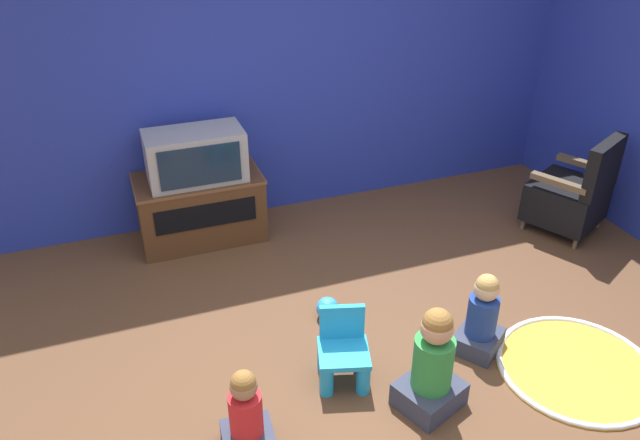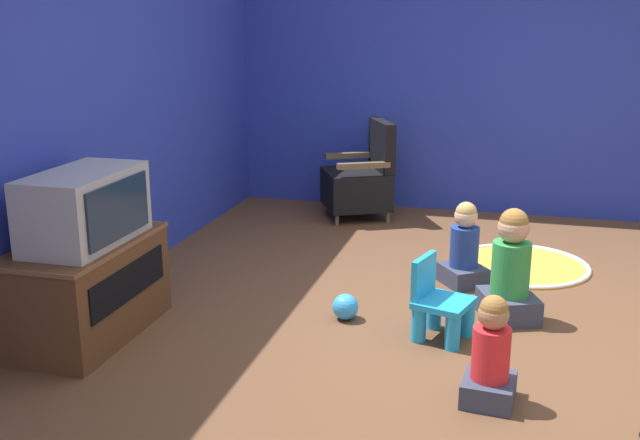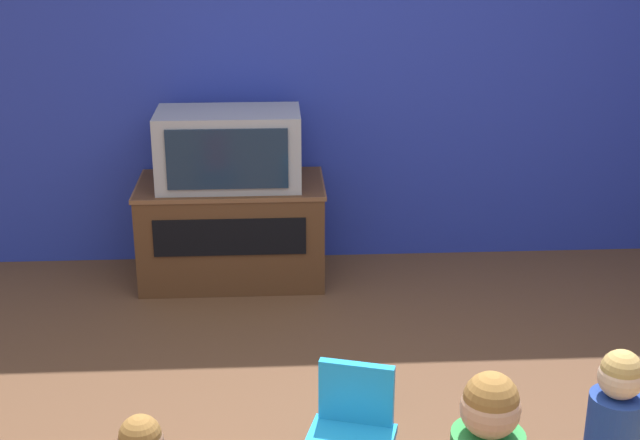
% 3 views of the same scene
% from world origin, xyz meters
% --- Properties ---
extents(ground_plane, '(30.00, 30.00, 0.00)m').
position_xyz_m(ground_plane, '(0.00, 0.00, 0.00)').
color(ground_plane, brown).
extents(wall_back, '(5.77, 0.12, 2.63)m').
position_xyz_m(wall_back, '(-0.11, 2.38, 1.31)').
color(wall_back, '#23339E').
rests_on(wall_back, ground_plane).
extents(wall_right, '(0.12, 5.44, 2.63)m').
position_xyz_m(wall_right, '(2.71, -0.28, 1.31)').
color(wall_right, '#23339E').
rests_on(wall_right, ground_plane).
extents(tv_cabinet, '(1.04, 0.56, 0.57)m').
position_xyz_m(tv_cabinet, '(-0.84, 2.02, 0.30)').
color(tv_cabinet, '#4C2D19').
rests_on(tv_cabinet, ground_plane).
extents(television, '(0.77, 0.43, 0.41)m').
position_xyz_m(television, '(-0.84, 1.98, 0.78)').
color(television, '#939399').
rests_on(television, tv_cabinet).
extents(black_armchair, '(0.76, 0.76, 0.89)m').
position_xyz_m(black_armchair, '(2.17, 1.04, 0.35)').
color(black_armchair, brown).
rests_on(black_armchair, ground_plane).
extents(yellow_kid_chair, '(0.38, 0.37, 0.48)m').
position_xyz_m(yellow_kid_chair, '(-0.34, 0.03, 0.19)').
color(yellow_kid_chair, '#1E99DB').
rests_on(yellow_kid_chair, ground_plane).
extents(play_mat, '(1.02, 1.02, 0.04)m').
position_xyz_m(play_mat, '(1.09, -0.42, 0.01)').
color(play_mat, gold).
rests_on(play_mat, ground_plane).
extents(child_watching_left, '(0.45, 0.42, 0.70)m').
position_xyz_m(child_watching_left, '(0.05, -0.35, 0.30)').
color(child_watching_left, '#33384C').
rests_on(child_watching_left, ground_plane).
extents(child_watching_center, '(0.30, 0.27, 0.55)m').
position_xyz_m(child_watching_center, '(-1.04, -0.28, 0.24)').
color(child_watching_center, '#33384C').
rests_on(child_watching_center, ground_plane).
extents(child_watching_right, '(0.40, 0.39, 0.59)m').
position_xyz_m(child_watching_right, '(0.60, -0.03, 0.26)').
color(child_watching_right, '#33384C').
rests_on(child_watching_right, ground_plane).
extents(toy_ball, '(0.16, 0.16, 0.16)m').
position_xyz_m(toy_ball, '(-0.22, 0.62, 0.08)').
color(toy_ball, '#3399E5').
rests_on(toy_ball, ground_plane).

